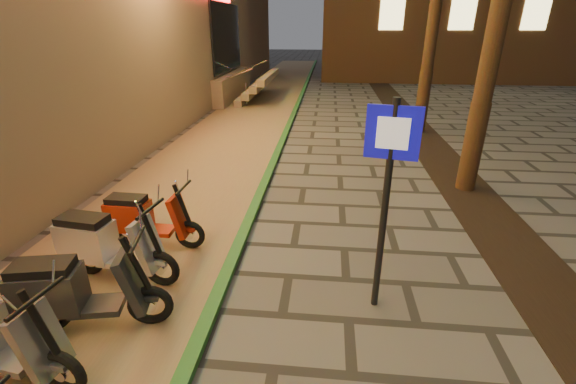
# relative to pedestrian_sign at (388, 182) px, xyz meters

# --- Properties ---
(parking_strip) EXTENTS (3.40, 60.00, 0.01)m
(parking_strip) POSITION_rel_pedestrian_sign_xyz_m (-3.78, 7.16, -1.73)
(parking_strip) COLOR #8C7251
(parking_strip) RESTS_ON ground
(green_curb) EXTENTS (0.18, 60.00, 0.10)m
(green_curb) POSITION_rel_pedestrian_sign_xyz_m (-2.08, 7.16, -1.69)
(green_curb) COLOR #256327
(green_curb) RESTS_ON ground
(planting_strip) EXTENTS (1.20, 40.00, 0.02)m
(planting_strip) POSITION_rel_pedestrian_sign_xyz_m (2.42, 2.16, -1.73)
(planting_strip) COLOR black
(planting_strip) RESTS_ON ground
(pedestrian_sign) EXTENTS (0.58, 0.15, 2.68)m
(pedestrian_sign) POSITION_rel_pedestrian_sign_xyz_m (0.00, 0.00, 0.00)
(pedestrian_sign) COLOR black
(pedestrian_sign) RESTS_ON ground
(scooter_7) EXTENTS (1.75, 0.80, 1.23)m
(scooter_7) POSITION_rel_pedestrian_sign_xyz_m (-3.55, -0.80, -1.20)
(scooter_7) COLOR black
(scooter_7) RESTS_ON ground
(scooter_8) EXTENTS (1.78, 0.69, 1.25)m
(scooter_8) POSITION_rel_pedestrian_sign_xyz_m (-3.75, 0.21, -1.19)
(scooter_8) COLOR black
(scooter_8) RESTS_ON ground
(scooter_9) EXTENTS (1.60, 0.56, 1.13)m
(scooter_9) POSITION_rel_pedestrian_sign_xyz_m (-3.61, 1.13, -1.25)
(scooter_9) COLOR black
(scooter_9) RESTS_ON ground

